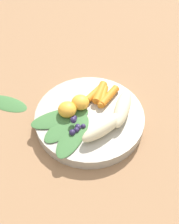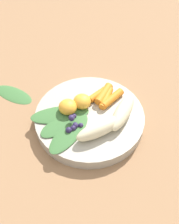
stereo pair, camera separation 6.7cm
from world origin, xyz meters
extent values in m
plane|color=#99704C|center=(0.00, 0.00, 0.00)|extent=(2.40, 2.40, 0.00)
cylinder|color=#B2AD9E|center=(0.00, 0.00, 0.01)|extent=(0.25, 0.25, 0.03)
ellipsoid|color=beige|center=(0.04, 0.06, 0.04)|extent=(0.09, 0.11, 0.03)
ellipsoid|color=beige|center=(0.05, -0.01, 0.04)|extent=(0.04, 0.11, 0.03)
ellipsoid|color=#F4A833|center=(-0.03, -0.04, 0.04)|extent=(0.04, 0.04, 0.03)
ellipsoid|color=#F4A833|center=(-0.03, 0.00, 0.04)|extent=(0.04, 0.04, 0.03)
cylinder|color=orange|center=(-0.01, 0.07, 0.04)|extent=(0.03, 0.07, 0.02)
cylinder|color=orange|center=(-0.02, 0.06, 0.04)|extent=(0.05, 0.06, 0.02)
cylinder|color=orange|center=(-0.03, 0.06, 0.04)|extent=(0.05, 0.06, 0.02)
cylinder|color=orange|center=(-0.04, 0.05, 0.04)|extent=(0.03, 0.05, 0.02)
sphere|color=#2D234C|center=(0.01, -0.04, 0.03)|extent=(0.01, 0.01, 0.01)
sphere|color=#2D234C|center=(-0.01, -0.03, 0.03)|extent=(0.01, 0.01, 0.01)
sphere|color=#2D234C|center=(0.02, -0.06, 0.03)|extent=(0.01, 0.01, 0.01)
sphere|color=#2D234C|center=(0.02, -0.03, 0.03)|extent=(0.01, 0.01, 0.01)
sphere|color=#2D234C|center=(0.01, -0.04, 0.03)|extent=(0.01, 0.01, 0.01)
sphere|color=#2D234C|center=(0.00, -0.05, 0.05)|extent=(0.01, 0.01, 0.01)
sphere|color=#2D234C|center=(0.02, -0.05, 0.03)|extent=(0.01, 0.01, 0.01)
ellipsoid|color=#3D7038|center=(-0.03, -0.06, 0.03)|extent=(0.09, 0.14, 0.00)
ellipsoid|color=#3D7038|center=(-0.01, -0.06, 0.03)|extent=(0.06, 0.12, 0.00)
ellipsoid|color=#3D7038|center=(0.02, -0.06, 0.03)|extent=(0.10, 0.13, 0.00)
ellipsoid|color=#3D7038|center=(-0.18, -0.12, 0.00)|extent=(0.12, 0.09, 0.01)
camera|label=1|loc=(0.33, -0.28, 0.55)|focal=47.94mm
camera|label=2|loc=(0.37, -0.23, 0.55)|focal=47.94mm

